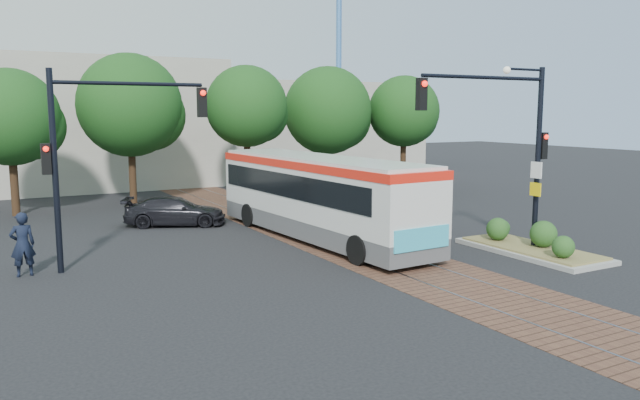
{
  "coord_description": "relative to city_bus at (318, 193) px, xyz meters",
  "views": [
    {
      "loc": [
        -11.54,
        -15.57,
        4.77
      ],
      "look_at": [
        -0.73,
        3.85,
        1.6
      ],
      "focal_mm": 35.0,
      "sensor_mm": 36.0,
      "label": 1
    }
  ],
  "objects": [
    {
      "name": "warehouses",
      "position": [
        -0.19,
        24.06,
        2.09
      ],
      "size": [
        40.0,
        13.0,
        8.0
      ],
      "color": "#ADA899",
      "rests_on": "ground"
    },
    {
      "name": "traffic_island",
      "position": [
        5.16,
        -5.58,
        -1.4
      ],
      "size": [
        2.2,
        5.2,
        1.13
      ],
      "color": "gray",
      "rests_on": "ground"
    },
    {
      "name": "signal_pole_left",
      "position": [
        -8.03,
        -0.69,
        2.14
      ],
      "size": [
        4.99,
        0.34,
        6.0
      ],
      "color": "black",
      "rests_on": "ground"
    },
    {
      "name": "signal_pole_main",
      "position": [
        4.2,
        -5.49,
        2.43
      ],
      "size": [
        5.49,
        0.46,
        6.0
      ],
      "color": "black",
      "rests_on": "ground"
    },
    {
      "name": "crane",
      "position": [
        18.34,
        29.31,
        9.16
      ],
      "size": [
        8.0,
        0.5,
        18.0
      ],
      "color": "#3F72B2",
      "rests_on": "ground"
    },
    {
      "name": "tree_row",
      "position": [
        1.55,
        11.73,
        3.12
      ],
      "size": [
        26.4,
        5.6,
        7.67
      ],
      "color": "#382314",
      "rests_on": "ground"
    },
    {
      "name": "parked_car",
      "position": [
        -3.95,
        5.33,
        -1.12
      ],
      "size": [
        4.51,
        3.24,
        1.21
      ],
      "primitive_type": "imported",
      "rotation": [
        0.0,
        0.0,
        1.15
      ],
      "color": "black",
      "rests_on": "ground"
    },
    {
      "name": "officer",
      "position": [
        -10.14,
        -0.6,
        -0.78
      ],
      "size": [
        0.73,
        0.51,
        1.89
      ],
      "primitive_type": "imported",
      "rotation": [
        0.0,
        0.0,
        3.23
      ],
      "color": "black",
      "rests_on": "ground"
    },
    {
      "name": "ground",
      "position": [
        0.34,
        -4.69,
        -1.73
      ],
      "size": [
        120.0,
        120.0,
        0.0
      ],
      "primitive_type": "plane",
      "color": "black",
      "rests_on": "ground"
    },
    {
      "name": "trackbed",
      "position": [
        0.34,
        -0.69,
        -1.72
      ],
      "size": [
        3.6,
        40.0,
        0.02
      ],
      "color": "brown",
      "rests_on": "ground"
    },
    {
      "name": "city_bus",
      "position": [
        0.0,
        0.0,
        0.0
      ],
      "size": [
        3.08,
        11.7,
        3.1
      ],
      "rotation": [
        0.0,
        0.0,
        0.05
      ],
      "color": "#4C4C4E",
      "rests_on": "ground"
    }
  ]
}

